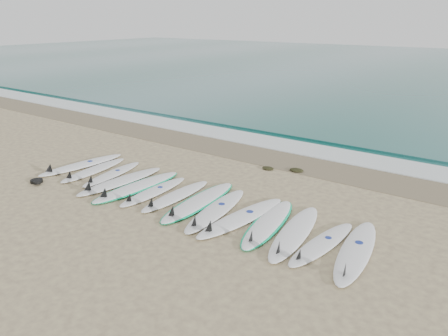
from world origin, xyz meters
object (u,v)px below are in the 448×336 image
Objects in this scene: surfboard_0 at (80,165)px; leash_coil at (37,181)px; surfboard_13 at (355,252)px; surfboard_7 at (198,202)px.

leash_coil is at bearing -77.50° from surfboard_0.
surfboard_0 is 1.51m from leash_coil.
surfboard_0 is 1.02× the size of surfboard_13.
surfboard_0 is 4.52m from surfboard_7.
surfboard_7 is (4.52, -0.04, -0.01)m from surfboard_0.
surfboard_13 is 8.30m from leash_coil.
surfboard_7 is 6.22× the size of leash_coil.
leash_coil is at bearing -179.03° from surfboard_13.
leash_coil is (-4.34, -1.46, -0.00)m from surfboard_7.
surfboard_7 is at bearing 5.28° from surfboard_0.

